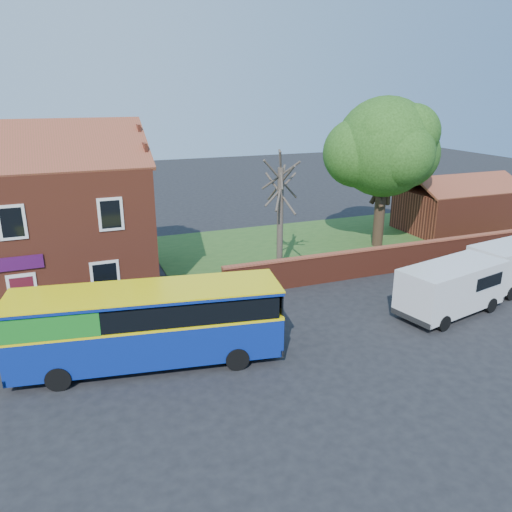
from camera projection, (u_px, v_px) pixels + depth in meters
name	position (u px, v px, depth m)	size (l,w,h in m)	color
ground	(229.00, 376.00, 18.09)	(120.00, 120.00, 0.00)	black
pavement	(26.00, 338.00, 20.74)	(18.00, 3.50, 0.12)	gray
kerb	(24.00, 358.00, 19.19)	(18.00, 0.15, 0.14)	slate
grass_strip	(350.00, 242.00, 34.05)	(26.00, 12.00, 0.04)	#426B28
shop_building	(21.00, 227.00, 24.76)	(12.30, 8.13, 10.50)	maroon
boundary_wall	(406.00, 257.00, 28.50)	(22.00, 0.38, 1.60)	maroon
outbuilding	(457.00, 208.00, 36.65)	(8.20, 5.06, 4.17)	maroon
bus	(139.00, 323.00, 18.36)	(10.07, 3.97, 2.99)	navy
van_near	(452.00, 286.00, 22.80)	(5.71, 3.24, 2.36)	silver
large_tree	(384.00, 150.00, 31.45)	(7.86, 6.22, 9.58)	black
bare_tree	(280.00, 216.00, 27.10)	(2.45, 2.92, 6.54)	#4C4238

